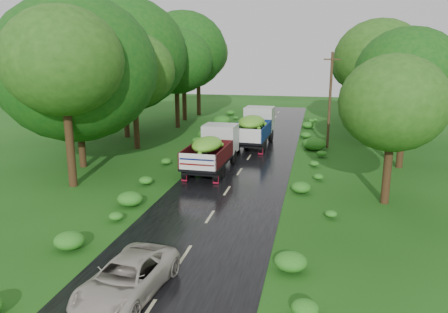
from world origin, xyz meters
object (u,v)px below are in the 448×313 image
(truck_near, at_px, (213,147))
(utility_pole, at_px, (330,100))
(car, at_px, (127,278))
(truck_far, at_px, (255,126))

(truck_near, distance_m, utility_pole, 11.49)
(truck_near, relative_size, utility_pole, 0.86)
(truck_near, relative_size, car, 1.49)
(truck_near, relative_size, truck_far, 0.92)
(truck_near, bearing_deg, utility_pole, 50.33)
(car, relative_size, utility_pole, 0.58)
(truck_far, distance_m, car, 23.25)
(truck_near, height_order, car, truck_near)
(truck_far, bearing_deg, utility_pole, 6.36)
(truck_near, xyz_separation_m, car, (0.81, -15.19, -0.90))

